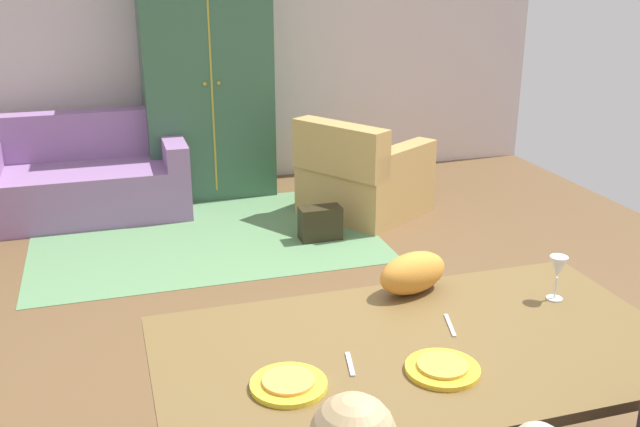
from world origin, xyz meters
name	(u,v)px	position (x,y,z in m)	size (l,w,h in m)	color
ground_plane	(300,329)	(0.00, 0.49, -0.01)	(6.61, 6.18, 0.02)	brown
back_wall	(207,39)	(0.00, 3.63, 1.35)	(6.61, 0.10, 2.70)	beige
dining_table	(419,361)	(0.01, -1.11, 0.69)	(1.87, 1.02, 0.76)	brown
plate_near_man	(289,385)	(-0.51, -1.23, 0.77)	(0.25, 0.25, 0.02)	yellow
pizza_near_man	(289,381)	(-0.51, -1.23, 0.78)	(0.17, 0.17, 0.01)	#E69946
plate_near_child	(442,369)	(0.01, -1.29, 0.77)	(0.25, 0.25, 0.02)	yellow
pizza_near_child	(443,365)	(0.01, -1.29, 0.78)	(0.17, 0.17, 0.01)	gold
wine_glass	(558,269)	(0.68, -0.93, 0.89)	(0.07, 0.07, 0.19)	silver
fork	(350,364)	(-0.27, -1.16, 0.76)	(0.02, 0.15, 0.01)	silver
knife	(450,325)	(0.18, -1.01, 0.76)	(0.01, 0.17, 0.01)	silver
cat	(413,273)	(0.16, -0.70, 0.84)	(0.32, 0.16, 0.17)	orange
area_rug	(205,237)	(-0.32, 2.11, 0.00)	(2.60, 1.80, 0.01)	#5C8A5A
couch	(86,179)	(-1.17, 2.96, 0.30)	(1.64, 0.86, 0.82)	#8F689C
armchair	(361,177)	(1.03, 2.28, 0.32)	(1.18, 1.18, 0.82)	tan
armoire	(207,78)	(-0.08, 3.24, 1.05)	(1.10, 0.59, 2.10)	#376044
handbag	(320,223)	(0.53, 1.81, 0.13)	(0.32, 0.16, 0.26)	#2D2616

